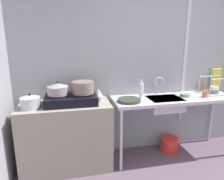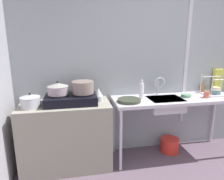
% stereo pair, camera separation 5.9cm
% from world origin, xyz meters
% --- Properties ---
extents(wall_back, '(5.13, 0.10, 2.49)m').
position_xyz_m(wall_back, '(0.00, 1.77, 1.24)').
color(wall_back, '#9A9FA5').
rests_on(wall_back, ground).
extents(wall_metal_strip, '(0.05, 0.01, 1.99)m').
position_xyz_m(wall_metal_strip, '(0.16, 1.71, 1.37)').
color(wall_metal_strip, silver).
extents(counter_concrete, '(1.07, 0.52, 0.83)m').
position_xyz_m(counter_concrete, '(-1.53, 1.45, 0.41)').
color(counter_concrete, gray).
rests_on(counter_concrete, ground).
extents(counter_sink, '(1.66, 0.52, 0.83)m').
position_xyz_m(counter_sink, '(-0.11, 1.45, 0.76)').
color(counter_sink, silver).
rests_on(counter_sink, ground).
extents(stove, '(0.60, 0.38, 0.12)m').
position_xyz_m(stove, '(-1.46, 1.45, 0.88)').
color(stove, black).
rests_on(stove, counter_concrete).
extents(pot_on_left_burner, '(0.24, 0.24, 0.16)m').
position_xyz_m(pot_on_left_burner, '(-1.60, 1.45, 1.02)').
color(pot_on_left_burner, '#A69098').
rests_on(pot_on_left_burner, stove).
extents(pot_on_right_burner, '(0.26, 0.26, 0.14)m').
position_xyz_m(pot_on_right_burner, '(-1.31, 1.45, 1.02)').
color(pot_on_right_burner, gray).
rests_on(pot_on_right_burner, stove).
extents(pot_beside_stove, '(0.22, 0.22, 0.17)m').
position_xyz_m(pot_beside_stove, '(-1.90, 1.39, 0.90)').
color(pot_beside_stove, silver).
rests_on(pot_beside_stove, counter_concrete).
extents(percolator, '(0.11, 0.11, 0.17)m').
position_xyz_m(percolator, '(-1.13, 1.49, 0.91)').
color(percolator, silver).
rests_on(percolator, counter_concrete).
extents(sink_basin, '(0.44, 0.34, 0.15)m').
position_xyz_m(sink_basin, '(-0.26, 1.44, 0.75)').
color(sink_basin, silver).
rests_on(sink_basin, counter_sink).
extents(faucet, '(0.15, 0.08, 0.26)m').
position_xyz_m(faucet, '(-0.28, 1.59, 1.00)').
color(faucet, silver).
rests_on(faucet, counter_sink).
extents(frying_pan, '(0.29, 0.29, 0.03)m').
position_xyz_m(frying_pan, '(-0.76, 1.39, 0.85)').
color(frying_pan, '#313829').
rests_on(frying_pan, counter_sink).
extents(dish_rack, '(0.34, 0.25, 0.28)m').
position_xyz_m(dish_rack, '(0.52, 1.49, 0.88)').
color(dish_rack, '#B5BDB9').
rests_on(dish_rack, counter_sink).
extents(cup_by_rack, '(0.07, 0.07, 0.08)m').
position_xyz_m(cup_by_rack, '(0.29, 1.38, 0.87)').
color(cup_by_rack, '#C15742').
rests_on(cup_by_rack, counter_sink).
extents(small_bowl_on_drainboard, '(0.13, 0.13, 0.04)m').
position_xyz_m(small_bowl_on_drainboard, '(0.05, 1.46, 0.85)').
color(small_bowl_on_drainboard, '#5E956F').
rests_on(small_bowl_on_drainboard, counter_sink).
extents(bottle_by_sink, '(0.06, 0.06, 0.25)m').
position_xyz_m(bottle_by_sink, '(-0.56, 1.50, 0.93)').
color(bottle_by_sink, white).
rests_on(bottle_by_sink, counter_sink).
extents(cereal_box, '(0.15, 0.07, 0.33)m').
position_xyz_m(cereal_box, '(0.67, 1.67, 0.99)').
color(cereal_box, gold).
rests_on(cereal_box, counter_sink).
extents(utensil_jar, '(0.06, 0.07, 0.19)m').
position_xyz_m(utensil_jar, '(0.43, 1.67, 0.88)').
color(utensil_jar, '#A46840').
rests_on(utensil_jar, counter_sink).
extents(bucket_on_floor, '(0.26, 0.26, 0.20)m').
position_xyz_m(bucket_on_floor, '(-0.10, 1.52, 0.10)').
color(bucket_on_floor, red).
rests_on(bucket_on_floor, ground).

